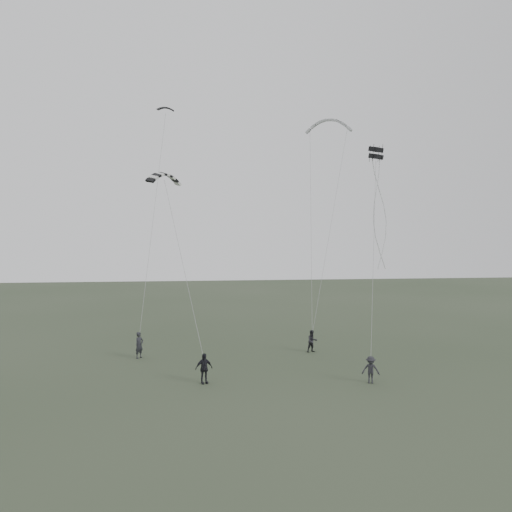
{
  "coord_description": "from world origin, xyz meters",
  "views": [
    {
      "loc": [
        -3.05,
        -28.59,
        8.29
      ],
      "look_at": [
        1.3,
        5.32,
        7.1
      ],
      "focal_mm": 35.0,
      "sensor_mm": 36.0,
      "label": 1
    }
  ],
  "objects": [
    {
      "name": "flyer_center",
      "position": [
        -2.41,
        -0.19,
        0.87
      ],
      "size": [
        1.1,
        0.72,
        1.74
      ],
      "primitive_type": "imported",
      "rotation": [
        0.0,
        0.0,
        0.32
      ],
      "color": "black",
      "rests_on": "ground"
    },
    {
      "name": "kite_box",
      "position": [
        8.62,
        2.18,
        13.76
      ],
      "size": [
        1.02,
        1.06,
        0.86
      ],
      "primitive_type": null,
      "rotation": [
        0.22,
        0.0,
        0.59
      ],
      "color": "black",
      "rests_on": "flyer_far"
    },
    {
      "name": "flyer_right",
      "position": [
        5.62,
        6.73,
        0.8
      ],
      "size": [
        0.9,
        0.77,
        1.61
      ],
      "primitive_type": "imported",
      "rotation": [
        0.0,
        0.0,
        0.23
      ],
      "color": "black",
      "rests_on": "ground"
    },
    {
      "name": "kite_dark_small",
      "position": [
        -5.08,
        11.96,
        18.69
      ],
      "size": [
        1.42,
        0.83,
        0.58
      ],
      "primitive_type": null,
      "rotation": [
        0.36,
        0.0,
        0.23
      ],
      "color": "black",
      "rests_on": "flyer_left"
    },
    {
      "name": "kite_pale_large",
      "position": [
        8.15,
        11.76,
        18.08
      ],
      "size": [
        3.94,
        2.46,
        1.69
      ],
      "primitive_type": null,
      "rotation": [
        0.16,
        0.0,
        -0.39
      ],
      "color": "#A7A9AC",
      "rests_on": "flyer_right"
    },
    {
      "name": "kite_striped",
      "position": [
        -4.86,
        5.0,
        12.56
      ],
      "size": [
        2.49,
        2.43,
        1.19
      ],
      "primitive_type": null,
      "rotation": [
        0.26,
        0.0,
        0.76
      ],
      "color": "black",
      "rests_on": "flyer_center"
    },
    {
      "name": "flyer_far",
      "position": [
        7.08,
        -1.34,
        0.77
      ],
      "size": [
        1.14,
        0.88,
        1.55
      ],
      "primitive_type": "imported",
      "rotation": [
        0.0,
        0.0,
        -0.34
      ],
      "color": "#232328",
      "rests_on": "ground"
    },
    {
      "name": "flyer_left",
      "position": [
        -6.72,
        6.47,
        0.91
      ],
      "size": [
        0.76,
        0.78,
        1.81
      ],
      "primitive_type": "imported",
      "rotation": [
        0.0,
        0.0,
        0.85
      ],
      "color": "black",
      "rests_on": "ground"
    },
    {
      "name": "ground",
      "position": [
        0.0,
        0.0,
        0.0
      ],
      "size": [
        140.0,
        140.0,
        0.0
      ],
      "primitive_type": "plane",
      "color": "#313D28",
      "rests_on": "ground"
    }
  ]
}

